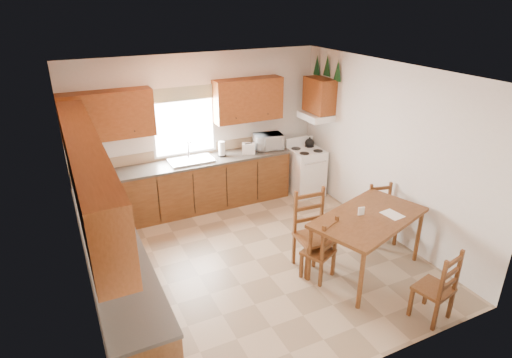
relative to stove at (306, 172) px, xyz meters
name	(u,v)px	position (x,y,z in m)	size (l,w,h in m)	color
floor	(256,260)	(-1.88, -1.66, -0.43)	(4.50, 4.50, 0.00)	#9E8668
ceiling	(256,73)	(-1.88, -1.66, 2.27)	(4.50, 4.50, 0.00)	#955027
wall_left	(77,209)	(-4.13, -1.66, 0.92)	(4.50, 4.50, 0.00)	silver
wall_right	(386,151)	(0.37, -1.66, 0.92)	(4.50, 4.50, 0.00)	silver
wall_back	(200,131)	(-1.88, 0.59, 0.92)	(4.50, 4.50, 0.00)	silver
wall_front	(364,262)	(-1.88, -3.91, 0.92)	(4.50, 4.50, 0.00)	silver
lower_cab_back	(189,187)	(-2.25, 0.29, 0.01)	(3.75, 0.60, 0.88)	brown
lower_cab_left	(117,276)	(-3.83, -1.81, 0.01)	(0.60, 3.60, 0.88)	brown
counter_back	(187,163)	(-2.25, 0.29, 0.47)	(3.75, 0.63, 0.04)	#413B35
counter_left	(112,244)	(-3.83, -1.81, 0.47)	(0.63, 3.60, 0.04)	#413B35
backsplash	(182,152)	(-2.25, 0.58, 0.58)	(3.75, 0.01, 0.18)	#967C5C
upper_cab_back_left	(108,115)	(-3.43, 0.43, 1.42)	(1.41, 0.33, 0.75)	brown
upper_cab_back_right	(248,100)	(-1.02, 0.43, 1.42)	(1.25, 0.33, 0.75)	brown
upper_cab_left	(87,170)	(-3.96, -1.81, 1.42)	(0.33, 3.60, 0.75)	brown
upper_cab_stove	(319,95)	(0.20, -0.01, 1.47)	(0.33, 0.62, 0.62)	brown
range_hood	(316,116)	(0.15, -0.01, 1.09)	(0.44, 0.62, 0.12)	white
window_frame	(184,122)	(-2.18, 0.56, 1.12)	(1.13, 0.02, 1.18)	white
window_pane	(184,122)	(-2.18, 0.56, 1.12)	(1.05, 0.01, 1.10)	white
window_valance	(182,94)	(-2.18, 0.53, 1.62)	(1.19, 0.01, 0.24)	#455C37
sink_basin	(191,160)	(-2.18, 0.29, 0.51)	(0.75, 0.45, 0.04)	silver
pine_decal_a	(338,71)	(0.33, -0.33, 1.95)	(0.22, 0.22, 0.36)	#123C1C
pine_decal_b	(327,66)	(0.33, -0.01, 1.99)	(0.22, 0.22, 0.36)	#123C1C
pine_decal_c	(317,65)	(0.33, 0.31, 1.95)	(0.22, 0.22, 0.36)	#123C1C
stove	(306,172)	(0.00, 0.00, 0.00)	(0.58, 0.60, 0.87)	white
coffeemaker	(93,166)	(-3.77, 0.32, 0.67)	(0.22, 0.26, 0.37)	white
paper_towel	(222,149)	(-1.59, 0.31, 0.62)	(0.12, 0.12, 0.27)	white
toaster	(249,148)	(-1.11, 0.23, 0.58)	(0.23, 0.15, 0.19)	white
microwave	(268,142)	(-0.68, 0.29, 0.63)	(0.48, 0.34, 0.29)	white
dining_table	(366,243)	(-0.61, -2.53, 0.00)	(1.60, 0.92, 0.86)	brown
chair_near_left	(318,248)	(-1.29, -2.38, 0.02)	(0.38, 0.37, 0.92)	brown
chair_near_right	(435,284)	(-0.52, -3.65, 0.04)	(0.40, 0.38, 0.94)	brown
chair_far_left	(315,233)	(-1.23, -2.18, 0.14)	(0.48, 0.46, 1.14)	brown
chair_far_right	(383,215)	(0.11, -2.05, 0.03)	(0.39, 0.37, 0.92)	brown
table_paper	(392,214)	(-0.31, -2.64, 0.43)	(0.21, 0.28, 0.00)	white
table_card	(361,211)	(-0.70, -2.46, 0.48)	(0.09, 0.02, 0.12)	white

